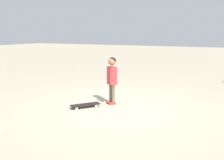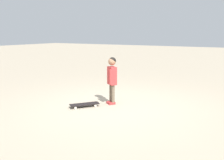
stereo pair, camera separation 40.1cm
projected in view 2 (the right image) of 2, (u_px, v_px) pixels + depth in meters
name	position (u px, v px, depth m)	size (l,w,h in m)	color
ground_plane	(116.00, 107.00, 5.61)	(50.00, 50.00, 0.00)	tan
child_person	(112.00, 75.00, 5.77)	(0.37, 0.28, 1.06)	brown
skateboard	(85.00, 104.00, 5.62)	(0.62, 0.54, 0.07)	black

